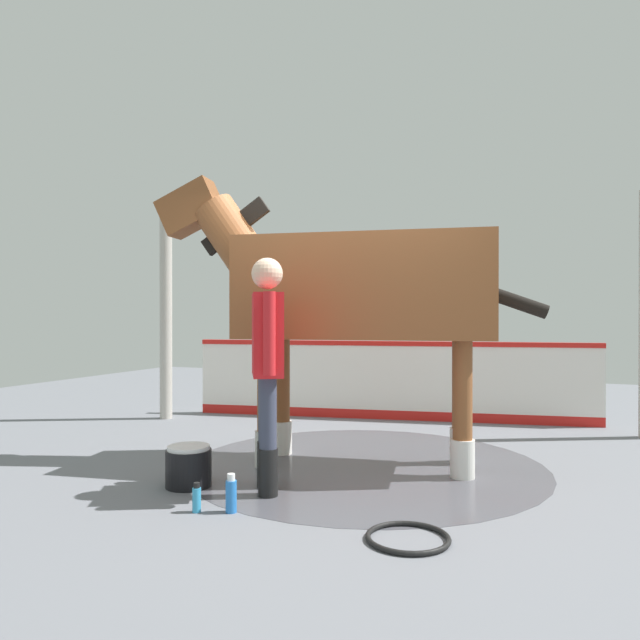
# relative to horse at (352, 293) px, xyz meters

# --- Properties ---
(ground_plane) EXTENTS (16.00, 16.00, 0.02)m
(ground_plane) POSITION_rel_horse_xyz_m (-0.10, -0.06, -1.56)
(ground_plane) COLOR slate
(wet_patch) EXTENTS (3.20, 3.20, 0.00)m
(wet_patch) POSITION_rel_horse_xyz_m (0.02, -0.11, -1.55)
(wet_patch) COLOR #4C4C54
(wet_patch) RESTS_ON ground
(barrier_wall) EXTENTS (0.97, 5.12, 1.02)m
(barrier_wall) POSITION_rel_horse_xyz_m (2.37, 0.29, -1.08)
(barrier_wall) COLOR white
(barrier_wall) RESTS_ON ground
(roof_post_near) EXTENTS (0.16, 0.16, 2.73)m
(roof_post_near) POSITION_rel_horse_xyz_m (1.33, 3.03, -0.19)
(roof_post_near) COLOR #B7B2A8
(roof_post_near) RESTS_ON ground
(horse) EXTENTS (1.27, 3.55, 2.65)m
(horse) POSITION_rel_horse_xyz_m (0.00, 0.00, 0.00)
(horse) COLOR brown
(horse) RESTS_ON ground
(handler) EXTENTS (0.62, 0.45, 1.78)m
(handler) POSITION_rel_horse_xyz_m (-1.02, 0.34, -0.51)
(handler) COLOR black
(handler) RESTS_ON ground
(wash_bucket) EXTENTS (0.36, 0.36, 0.32)m
(wash_bucket) POSITION_rel_horse_xyz_m (-1.13, 0.97, -1.39)
(wash_bucket) COLOR black
(wash_bucket) RESTS_ON ground
(bottle_shampoo) EXTENTS (0.06, 0.06, 0.20)m
(bottle_shampoo) POSITION_rel_horse_xyz_m (-1.62, 0.57, -1.46)
(bottle_shampoo) COLOR #3399CC
(bottle_shampoo) RESTS_ON ground
(bottle_spray) EXTENTS (0.08, 0.08, 0.26)m
(bottle_spray) POSITION_rel_horse_xyz_m (-1.53, 0.35, -1.43)
(bottle_spray) COLOR blue
(bottle_spray) RESTS_ON ground
(hose_coil) EXTENTS (0.51, 0.51, 0.03)m
(hose_coil) POSITION_rel_horse_xyz_m (-1.57, -0.89, -1.53)
(hose_coil) COLOR black
(hose_coil) RESTS_ON ground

